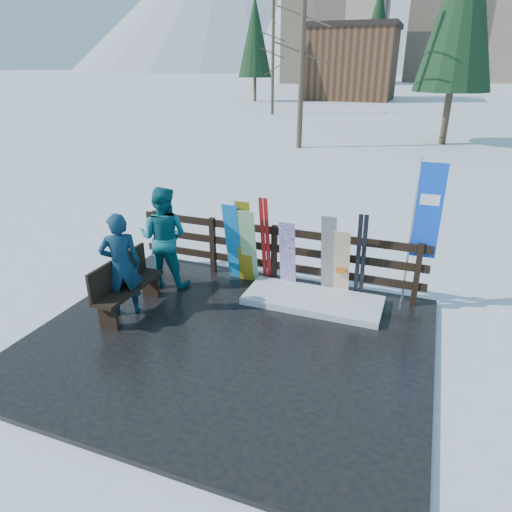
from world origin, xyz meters
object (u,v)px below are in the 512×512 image
at_px(snowboard_3, 287,256).
at_px(snowboard_5, 342,264).
at_px(snowboard_4, 329,256).
at_px(person_back, 164,237).
at_px(snowboard_0, 233,243).
at_px(snowboard_1, 248,247).
at_px(person_front, 121,265).
at_px(snowboard_2, 244,242).
at_px(rental_flag, 424,217).
at_px(bench, 125,283).

distance_m(snowboard_3, snowboard_5, 1.00).
height_order(snowboard_4, person_back, person_back).
xyz_separation_m(snowboard_5, person_back, (-3.22, -0.62, 0.30)).
xyz_separation_m(snowboard_0, snowboard_1, (0.31, 0.00, -0.04)).
distance_m(snowboard_5, person_front, 3.77).
bearing_deg(snowboard_2, person_back, -155.34).
distance_m(snowboard_4, person_front, 3.56).
height_order(snowboard_1, person_back, person_back).
distance_m(snowboard_2, rental_flag, 3.21).
bearing_deg(bench, snowboard_2, 50.32).
bearing_deg(snowboard_1, snowboard_2, -180.00).
relative_size(rental_flag, person_front, 1.47).
distance_m(bench, snowboard_4, 3.55).
relative_size(snowboard_1, snowboard_3, 1.10).
relative_size(snowboard_3, rental_flag, 0.53).
distance_m(bench, snowboard_2, 2.30).
bearing_deg(person_back, snowboard_5, -178.01).
xyz_separation_m(snowboard_2, rental_flag, (3.10, 0.27, 0.78)).
xyz_separation_m(snowboard_0, person_front, (-1.21, -1.83, 0.10)).
bearing_deg(person_back, bench, 76.09).
xyz_separation_m(snowboard_1, snowboard_5, (1.77, 0.00, -0.08)).
height_order(snowboard_2, snowboard_4, snowboard_2).
distance_m(bench, person_front, 0.38).
relative_size(person_front, person_back, 0.92).
xyz_separation_m(snowboard_3, person_front, (-2.29, -1.83, 0.21)).
xyz_separation_m(person_front, person_back, (0.08, 1.21, 0.08)).
xyz_separation_m(snowboard_2, snowboard_3, (0.86, 0.00, -0.15)).
xyz_separation_m(snowboard_3, snowboard_5, (1.00, 0.00, -0.01)).
distance_m(bench, rental_flag, 5.11).
xyz_separation_m(snowboard_1, person_front, (-1.52, -1.83, 0.14)).
distance_m(snowboard_4, person_back, 3.04).
xyz_separation_m(bench, snowboard_0, (1.23, 1.76, 0.27)).
bearing_deg(person_back, snowboard_3, -173.26).
xyz_separation_m(rental_flag, person_front, (-4.54, -2.10, -0.72)).
height_order(bench, snowboard_3, snowboard_3).
height_order(snowboard_2, person_front, person_front).
distance_m(snowboard_2, snowboard_3, 0.87).
height_order(rental_flag, person_back, rental_flag).
bearing_deg(rental_flag, snowboard_5, -167.75).
relative_size(bench, snowboard_2, 0.90).
distance_m(snowboard_2, person_front, 2.33).
distance_m(snowboard_0, snowboard_1, 0.32).
height_order(snowboard_1, person_front, person_front).
relative_size(snowboard_5, person_back, 0.71).
bearing_deg(snowboard_1, rental_flag, 5.11).
bearing_deg(snowboard_2, snowboard_0, 180.00).
height_order(snowboard_4, rental_flag, rental_flag).
bearing_deg(snowboard_3, person_front, -141.37).
distance_m(snowboard_0, person_back, 1.30).
height_order(snowboard_5, person_back, person_back).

